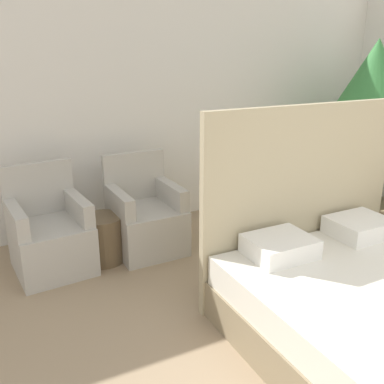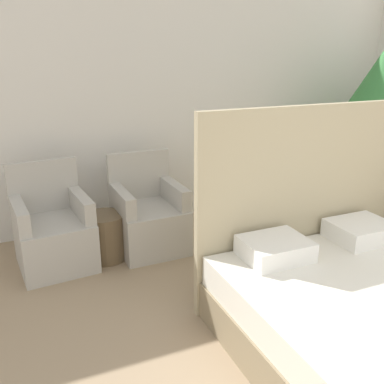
% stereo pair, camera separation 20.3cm
% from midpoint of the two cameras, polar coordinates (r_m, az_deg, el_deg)
% --- Properties ---
extents(wall_back, '(10.00, 0.06, 2.90)m').
position_cam_midpoint_polar(wall_back, '(4.78, -5.64, 13.15)').
color(wall_back, white).
rests_on(wall_back, ground_plane).
extents(armchair_near_window_left, '(0.69, 0.72, 0.93)m').
position_cam_midpoint_polar(armchair_near_window_left, '(4.04, -19.70, -5.91)').
color(armchair_near_window_left, '#B7B2A8').
rests_on(armchair_near_window_left, ground_plane).
extents(armchair_near_window_right, '(0.65, 0.68, 0.93)m').
position_cam_midpoint_polar(armchair_near_window_right, '(4.21, -7.54, -3.92)').
color(armchair_near_window_right, '#B7B2A8').
rests_on(armchair_near_window_right, ground_plane).
extents(potted_palm, '(1.29, 1.29, 2.01)m').
position_cam_midpoint_polar(potted_palm, '(5.28, 21.86, 11.74)').
color(potted_palm, beige).
rests_on(potted_palm, ground_plane).
extents(side_table, '(0.39, 0.39, 0.44)m').
position_cam_midpoint_polar(side_table, '(4.09, -13.22, -6.11)').
color(side_table, brown).
rests_on(side_table, ground_plane).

